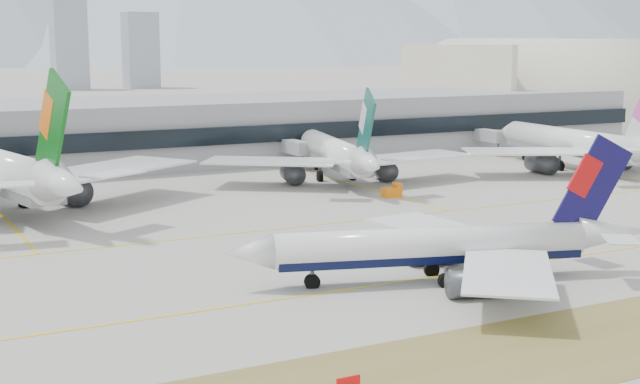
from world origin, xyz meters
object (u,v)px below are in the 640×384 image
widebody_cathay (338,155)px  terminal (126,133)px  taxiing_airliner (446,246)px  widebody_china_air (577,145)px  hangar (560,128)px

widebody_cathay → terminal: 56.44m
taxiing_airliner → terminal: 122.09m
widebody_china_air → hangar: bearing=-35.5°
taxiing_airliner → widebody_cathay: widebody_cathay is taller
taxiing_airliner → widebody_china_air: 104.63m
taxiing_airliner → widebody_cathay: bearing=-92.9°
hangar → widebody_cathay: bearing=-151.4°
widebody_china_air → hangar: hangar is taller
terminal → hangar: size_ratio=3.08×
taxiing_airliner → hangar: bearing=-119.9°
widebody_cathay → terminal: (-31.42, 46.84, 1.99)m
taxiing_airliner → terminal: taxiing_airliner is taller
widebody_cathay → hangar: (123.14, 67.01, -5.38)m
taxiing_airliner → terminal: bearing=-71.2°
taxiing_airliner → hangar: size_ratio=0.57×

